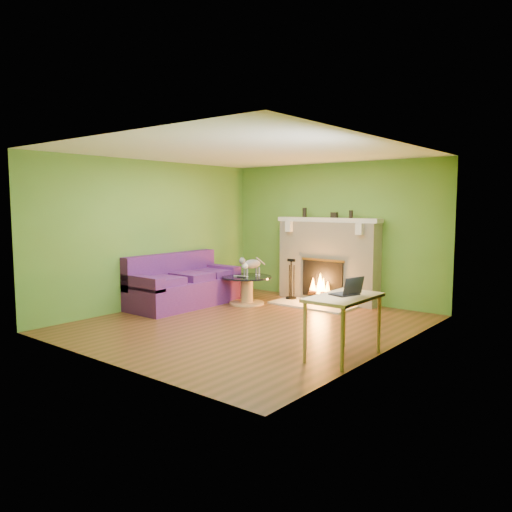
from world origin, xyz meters
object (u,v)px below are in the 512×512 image
(desk, at_px, (344,303))
(cat, at_px, (252,266))
(sofa, at_px, (182,285))
(coffee_table, at_px, (247,288))

(desk, xyz_separation_m, cat, (-2.89, 1.80, 0.04))
(sofa, distance_m, cat, 1.31)
(coffee_table, bearing_deg, cat, 32.01)
(coffee_table, xyz_separation_m, desk, (2.97, -1.75, 0.36))
(coffee_table, distance_m, cat, 0.41)
(sofa, height_order, cat, sofa)
(sofa, relative_size, cat, 3.54)
(cat, bearing_deg, desk, -23.26)
(coffee_table, height_order, cat, cat)
(sofa, height_order, coffee_table, sofa)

